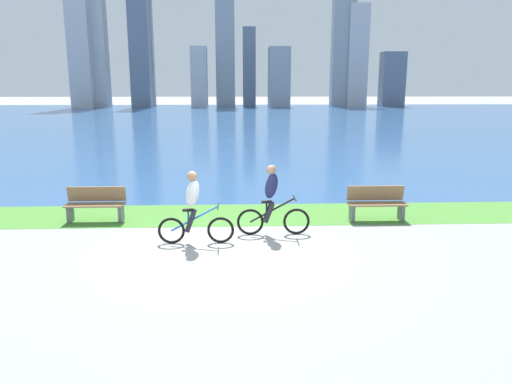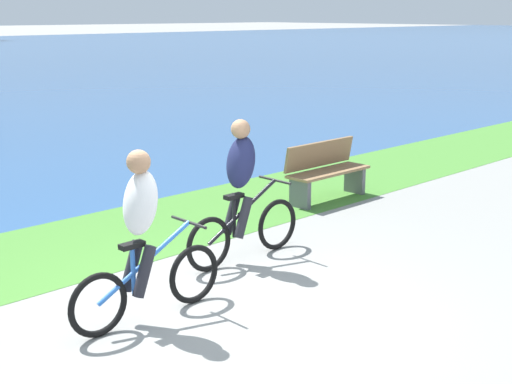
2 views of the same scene
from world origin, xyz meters
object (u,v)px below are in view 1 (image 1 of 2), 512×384
(cyclist_lead, at_px, (272,200))
(bench_near_path, at_px, (96,204))
(bench_far_along_path, at_px, (376,203))
(cyclist_trailing, at_px, (194,208))

(cyclist_lead, distance_m, bench_near_path, 4.69)
(cyclist_lead, relative_size, bench_far_along_path, 1.15)
(cyclist_lead, relative_size, bench_near_path, 1.15)
(cyclist_lead, xyz_separation_m, bench_far_along_path, (2.83, 1.14, -0.38))
(cyclist_trailing, height_order, bench_far_along_path, cyclist_trailing)
(bench_near_path, relative_size, bench_far_along_path, 1.00)
(bench_far_along_path, bearing_deg, cyclist_lead, -158.00)
(cyclist_trailing, xyz_separation_m, bench_near_path, (-2.70, 1.92, -0.38))
(cyclist_lead, relative_size, cyclist_trailing, 1.02)
(bench_near_path, bearing_deg, cyclist_trailing, -35.36)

